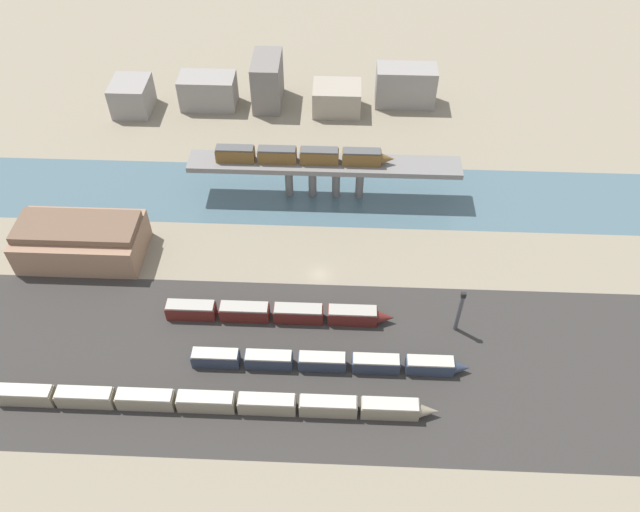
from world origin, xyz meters
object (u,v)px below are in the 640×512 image
Objects in this scene: train_yard_near at (213,402)px; signal_tower at (459,312)px; train_yard_mid at (329,362)px; train_on_bridge at (303,156)px; train_yard_far at (278,313)px; warehouse_building at (81,240)px.

signal_tower reaches higher than train_yard_near.
train_yard_mid is (21.34, 9.94, -0.15)m from train_yard_near.
train_on_bridge is 54.04m from train_yard_mid.
train_yard_mid is 16.16m from train_yard_far.
train_on_bridge reaches higher than warehouse_building.
warehouse_building is at bearing 167.67° from signal_tower.
train_on_bridge is 55.46m from warehouse_building.
train_yard_far is at bearing 133.32° from train_yard_mid.
warehouse_building is at bearing 153.34° from train_yard_mid.
train_yard_near is 7.25× the size of signal_tower.
signal_tower is (34.30, -41.75, -6.68)m from train_on_bridge.
train_yard_mid is at bearing -26.66° from warehouse_building.
train_yard_near reaches higher than train_yard_mid.
train_yard_near reaches higher than train_yard_far.
signal_tower is at bearing -50.59° from train_on_bridge.
train_on_bridge reaches higher than train_yard_mid.
train_on_bridge is 0.79× the size of train_yard_mid.
train_yard_mid is 4.79× the size of signal_tower.
train_yard_far is (-11.08, 11.75, 0.14)m from train_yard_mid.
train_yard_mid is 28.61m from signal_tower.
signal_tower reaches higher than train_yard_mid.
train_yard_mid is at bearing -46.68° from train_yard_far.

